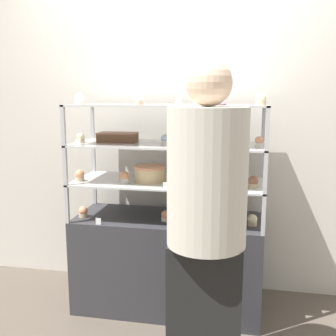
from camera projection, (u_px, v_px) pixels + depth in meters
name	position (u px, v px, depth m)	size (l,w,h in m)	color
ground_plane	(168.00, 305.00, 2.87)	(20.00, 20.00, 0.00)	brown
back_wall	(178.00, 123.00, 3.03)	(8.00, 0.05, 2.60)	silver
display_base	(168.00, 262.00, 2.81)	(1.29, 0.52, 0.67)	#333338
display_riser_lower	(168.00, 183.00, 2.70)	(1.29, 0.52, 0.26)	#B7B7BC
display_riser_middle	(168.00, 146.00, 2.66)	(1.29, 0.52, 0.26)	#B7B7BC
display_riser_upper	(168.00, 107.00, 2.61)	(1.29, 0.52, 0.26)	#B7B7BC
layer_cake_centerpiece	(150.00, 173.00, 2.69)	(0.22, 0.22, 0.11)	#DBBC84
sheet_cake_frosted	(118.00, 137.00, 2.74)	(0.26, 0.16, 0.07)	brown
cupcake_0	(83.00, 212.00, 2.75)	(0.06, 0.06, 0.08)	#CCB28C
cupcake_1	(165.00, 216.00, 2.67)	(0.06, 0.06, 0.08)	beige
cupcake_2	(252.00, 220.00, 2.57)	(0.06, 0.06, 0.08)	#CCB28C
price_tag_0	(98.00, 221.00, 2.59)	(0.04, 0.00, 0.04)	white
cupcake_3	(80.00, 176.00, 2.70)	(0.07, 0.07, 0.08)	#CCB28C
cupcake_4	(125.00, 177.00, 2.65)	(0.07, 0.07, 0.08)	white
cupcake_5	(209.00, 181.00, 2.53)	(0.07, 0.07, 0.08)	#CCB28C
cupcake_6	(253.00, 182.00, 2.50)	(0.07, 0.07, 0.08)	#CCB28C
price_tag_1	(166.00, 186.00, 2.46)	(0.04, 0.00, 0.04)	white
cupcake_7	(81.00, 138.00, 2.68)	(0.05, 0.05, 0.07)	#CCB28C
cupcake_8	(165.00, 140.00, 2.58)	(0.05, 0.05, 0.07)	white
cupcake_9	(259.00, 142.00, 2.46)	(0.05, 0.05, 0.07)	white
price_tag_2	(78.00, 142.00, 2.52)	(0.04, 0.00, 0.04)	white
cupcake_10	(79.00, 99.00, 2.61)	(0.06, 0.06, 0.07)	beige
cupcake_11	(138.00, 99.00, 2.59)	(0.06, 0.06, 0.07)	#CCB28C
cupcake_12	(199.00, 99.00, 2.52)	(0.06, 0.06, 0.07)	beige
cupcake_13	(261.00, 100.00, 2.41)	(0.06, 0.06, 0.07)	#CCB28C
price_tag_3	(178.00, 102.00, 2.35)	(0.04, 0.00, 0.04)	white
donut_glazed	(218.00, 102.00, 2.51)	(0.12, 0.12, 0.03)	#EFB2BC
customer_figure	(206.00, 221.00, 1.94)	(0.39, 0.39, 1.67)	black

